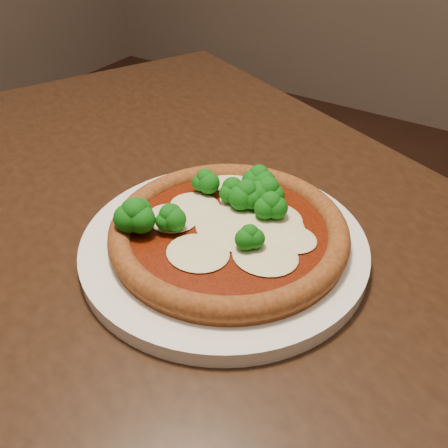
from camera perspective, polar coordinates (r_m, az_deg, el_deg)
The scene contains 4 objects.
floor at distance 1.30m, azimuth -2.36°, elevation -23.00°, with size 4.00×4.00×0.00m, color black.
dining_table at distance 0.66m, azimuth -7.02°, elevation -8.75°, with size 1.40×1.23×0.75m.
plate at distance 0.57m, azimuth 0.00°, elevation -2.48°, with size 0.33×0.33×0.02m, color white.
pizza at distance 0.56m, azimuth 0.57°, elevation -0.13°, with size 0.27×0.27×0.06m.
Camera 1 is at (0.40, -0.52, 1.12)m, focal length 40.00 mm.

